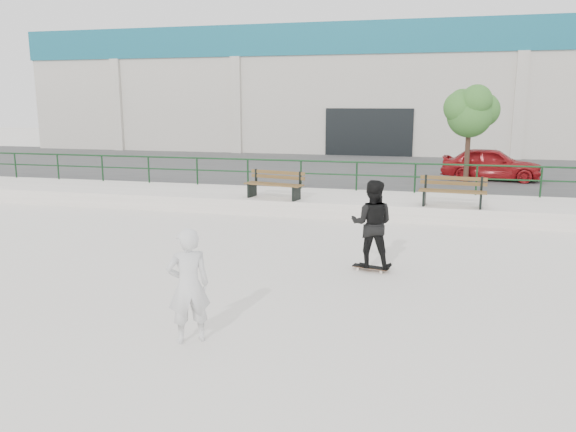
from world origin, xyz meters
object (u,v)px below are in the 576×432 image
(bench_left, at_px, (275,185))
(bench_right, at_px, (453,192))
(red_car, at_px, (491,164))
(seated_skater, at_px, (188,286))
(skateboard, at_px, (371,267))
(standing_skater, at_px, (372,224))
(tree, at_px, (471,110))

(bench_left, distance_m, bench_right, 5.51)
(bench_left, height_order, red_car, red_car)
(red_car, height_order, seated_skater, red_car)
(bench_left, height_order, bench_right, bench_right)
(skateboard, bearing_deg, red_car, 86.26)
(bench_right, xyz_separation_m, skateboard, (-1.83, -5.51, -0.87))
(red_car, relative_size, seated_skater, 2.16)
(bench_left, xyz_separation_m, bench_right, (5.51, -0.09, 0.00))
(bench_right, bearing_deg, skateboard, -104.02)
(bench_left, height_order, standing_skater, standing_skater)
(tree, relative_size, standing_skater, 1.97)
(seated_skater, bearing_deg, red_car, -143.36)
(bench_left, relative_size, standing_skater, 1.07)
(tree, distance_m, red_car, 2.74)
(tree, bearing_deg, bench_right, -97.91)
(bench_right, relative_size, skateboard, 2.45)
(tree, height_order, skateboard, tree)
(tree, relative_size, red_car, 0.97)
(red_car, bearing_deg, bench_right, 171.69)
(skateboard, xyz_separation_m, seated_skater, (-2.28, -4.31, 0.81))
(tree, height_order, standing_skater, tree)
(red_car, distance_m, seated_skater, 17.22)
(bench_left, bearing_deg, seated_skater, -69.96)
(bench_right, relative_size, red_car, 0.52)
(tree, height_order, seated_skater, tree)
(red_car, bearing_deg, skateboard, 169.99)
(skateboard, bearing_deg, standing_skater, 76.17)
(tree, xyz_separation_m, standing_skater, (-2.52, -10.47, -2.23))
(bench_right, distance_m, skateboard, 5.87)
(tree, xyz_separation_m, skateboard, (-2.52, -10.47, -3.19))
(tree, relative_size, skateboard, 4.58)
(standing_skater, bearing_deg, bench_right, -108.15)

